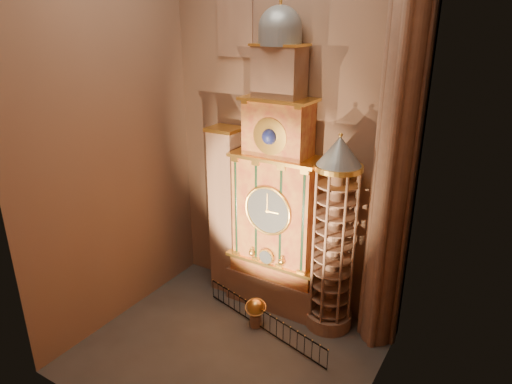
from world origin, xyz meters
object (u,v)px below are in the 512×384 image
Objects in this scene: portrait_tower at (226,211)px; iron_railing at (264,320)px; celestial_globe at (256,310)px; astronomical_clock at (277,198)px; stair_turret at (334,238)px.

portrait_tower is 6.66m from iron_railing.
portrait_tower reaches higher than iron_railing.
celestial_globe is at bearing 168.93° from iron_railing.
astronomical_clock is 2.01× the size of iron_railing.
astronomical_clock is at bearing 93.54° from celestial_globe.
celestial_globe is at bearing -35.23° from portrait_tower.
astronomical_clock reaches higher than stair_turret.
iron_railing is at bearing -11.07° from celestial_globe.
astronomical_clock reaches higher than iron_railing.
astronomical_clock is 6.20m from celestial_globe.
stair_turret is 6.45× the size of celestial_globe.
stair_turret is at bearing -4.30° from astronomical_clock.
portrait_tower is 0.94× the size of stair_turret.
portrait_tower reaches higher than celestial_globe.
portrait_tower is at bearing 179.71° from astronomical_clock.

